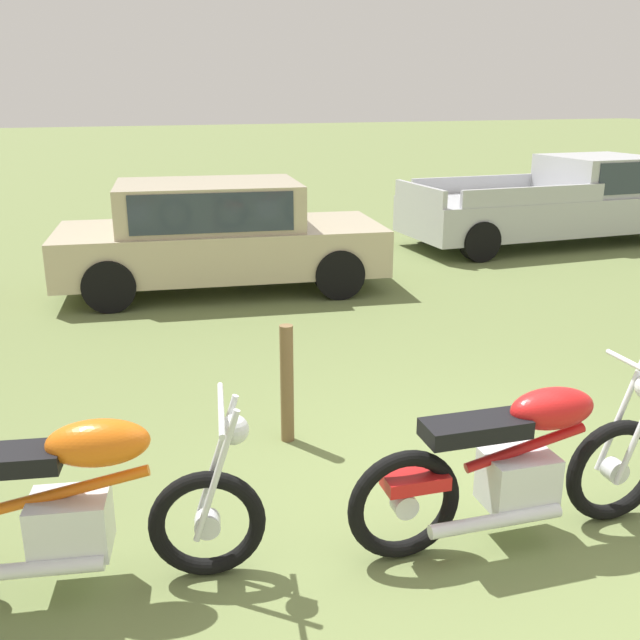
{
  "coord_description": "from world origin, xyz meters",
  "views": [
    {
      "loc": [
        -2.42,
        -3.19,
        2.51
      ],
      "look_at": [
        -0.47,
        1.58,
        0.88
      ],
      "focal_mm": 40.04,
      "sensor_mm": 36.0,
      "label": 1
    }
  ],
  "objects_px": {
    "fence_post_wooden": "(287,384)",
    "motorcycle_orange": "(70,507)",
    "pickup_truck_silver": "(566,200)",
    "car_beige": "(216,230)",
    "motorcycle_red": "(520,464)"
  },
  "relations": [
    {
      "from": "fence_post_wooden",
      "to": "motorcycle_orange",
      "type": "bearing_deg",
      "value": -143.92
    },
    {
      "from": "pickup_truck_silver",
      "to": "fence_post_wooden",
      "type": "distance_m",
      "value": 8.88
    },
    {
      "from": "car_beige",
      "to": "fence_post_wooden",
      "type": "bearing_deg",
      "value": -87.65
    },
    {
      "from": "motorcycle_red",
      "to": "fence_post_wooden",
      "type": "xyz_separation_m",
      "value": [
        -0.83,
        1.68,
        -0.02
      ]
    },
    {
      "from": "car_beige",
      "to": "pickup_truck_silver",
      "type": "distance_m",
      "value": 6.51
    },
    {
      "from": "motorcycle_orange",
      "to": "pickup_truck_silver",
      "type": "relative_size",
      "value": 0.38
    },
    {
      "from": "motorcycle_red",
      "to": "car_beige",
      "type": "bearing_deg",
      "value": 98.05
    },
    {
      "from": "motorcycle_red",
      "to": "car_beige",
      "type": "xyz_separation_m",
      "value": [
        -0.18,
        6.23,
        0.32
      ]
    },
    {
      "from": "car_beige",
      "to": "pickup_truck_silver",
      "type": "xyz_separation_m",
      "value": [
        6.46,
        0.77,
        -0.05
      ]
    },
    {
      "from": "motorcycle_red",
      "to": "pickup_truck_silver",
      "type": "distance_m",
      "value": 9.4
    },
    {
      "from": "pickup_truck_silver",
      "to": "fence_post_wooden",
      "type": "relative_size",
      "value": 5.82
    },
    {
      "from": "motorcycle_orange",
      "to": "fence_post_wooden",
      "type": "height_order",
      "value": "motorcycle_orange"
    },
    {
      "from": "pickup_truck_silver",
      "to": "motorcycle_orange",
      "type": "bearing_deg",
      "value": -140.85
    },
    {
      "from": "car_beige",
      "to": "fence_post_wooden",
      "type": "xyz_separation_m",
      "value": [
        -0.64,
        -4.55,
        -0.34
      ]
    },
    {
      "from": "motorcycle_red",
      "to": "pickup_truck_silver",
      "type": "bearing_deg",
      "value": 54.46
    }
  ]
}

